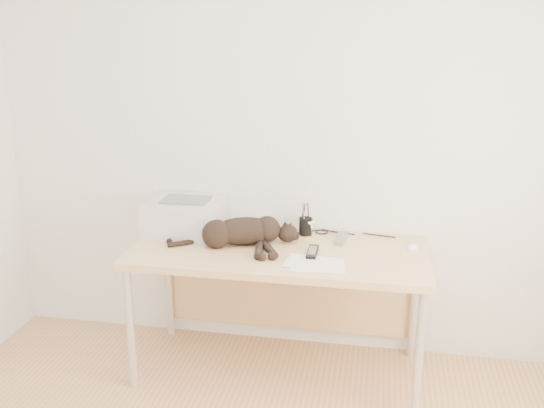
% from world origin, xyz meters
% --- Properties ---
extents(wall_back, '(3.50, 0.00, 3.50)m').
position_xyz_m(wall_back, '(0.00, 1.75, 1.30)').
color(wall_back, white).
rests_on(wall_back, floor).
extents(desk, '(1.60, 0.70, 0.74)m').
position_xyz_m(desk, '(0.00, 1.48, 0.61)').
color(desk, '#E6C386').
rests_on(desk, floor).
extents(printer, '(0.44, 0.38, 0.21)m').
position_xyz_m(printer, '(-0.57, 1.56, 0.84)').
color(printer, silver).
rests_on(printer, desk).
extents(papers, '(0.32, 0.24, 0.01)m').
position_xyz_m(papers, '(0.22, 1.21, 0.74)').
color(papers, white).
rests_on(papers, desk).
extents(cat, '(0.72, 0.37, 0.16)m').
position_xyz_m(cat, '(-0.22, 1.42, 0.81)').
color(cat, black).
rests_on(cat, desk).
extents(mug, '(0.13, 0.13, 0.09)m').
position_xyz_m(mug, '(0.11, 1.67, 0.78)').
color(mug, silver).
rests_on(mug, desk).
extents(pen_cup, '(0.07, 0.07, 0.19)m').
position_xyz_m(pen_cup, '(0.11, 1.65, 0.79)').
color(pen_cup, black).
rests_on(pen_cup, desk).
extents(remote_grey, '(0.07, 0.20, 0.02)m').
position_xyz_m(remote_grey, '(0.32, 1.60, 0.75)').
color(remote_grey, slate).
rests_on(remote_grey, desk).
extents(remote_black, '(0.05, 0.19, 0.02)m').
position_xyz_m(remote_black, '(0.19, 1.36, 0.75)').
color(remote_black, black).
rests_on(remote_black, desk).
extents(mouse, '(0.09, 0.12, 0.03)m').
position_xyz_m(mouse, '(0.71, 1.54, 0.76)').
color(mouse, white).
rests_on(mouse, desk).
extents(cable_tangle, '(1.36, 0.07, 0.01)m').
position_xyz_m(cable_tangle, '(0.00, 1.70, 0.75)').
color(cable_tangle, black).
rests_on(cable_tangle, desk).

